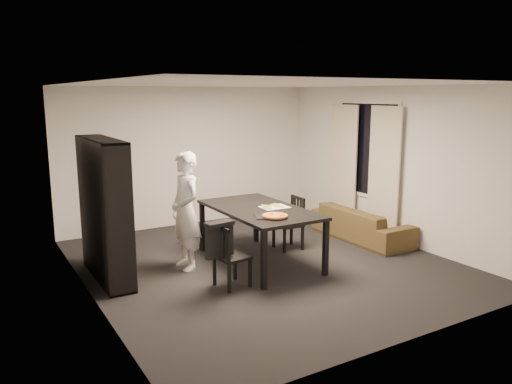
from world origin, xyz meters
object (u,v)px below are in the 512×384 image
chair_right (293,219)px  pepperoni_pizza (275,216)px  bookshelf (105,210)px  dining_table (259,213)px  sofa (362,223)px  chair_left (227,252)px  person (186,211)px  baking_tray (270,216)px

chair_right → pepperoni_pizza: size_ratio=2.42×
bookshelf → dining_table: 2.17m
dining_table → sofa: dining_table is taller
bookshelf → dining_table: size_ratio=0.96×
chair_left → person: size_ratio=0.50×
bookshelf → chair_right: bookshelf is taller
bookshelf → pepperoni_pizza: (1.99, -1.10, -0.10)m
person → sofa: person is taller
bookshelf → chair_left: bookshelf is taller
bookshelf → dining_table: bookshelf is taller
dining_table → chair_right: 0.92m
person → baking_tray: (0.89, -0.83, -0.01)m
baking_tray → sofa: (2.28, 0.65, -0.56)m
dining_table → chair_left: (-0.87, -0.64, -0.28)m
bookshelf → sofa: size_ratio=1.00×
dining_table → sofa: 2.20m
bookshelf → sofa: 4.31m
dining_table → chair_right: chair_right is taller
chair_right → bookshelf: bearing=-90.9°
bookshelf → pepperoni_pizza: bearing=-29.0°
bookshelf → chair_right: bearing=-3.5°
baking_tray → dining_table: bearing=74.4°
sofa → dining_table: bearing=93.7°
bookshelf → baking_tray: 2.21m
person → baking_tray: person is taller
chair_left → person: (-0.16, 0.96, 0.37)m
chair_right → baking_tray: 1.32m
dining_table → chair_left: chair_left is taller
chair_right → person: size_ratio=0.50×
baking_tray → sofa: baking_tray is taller
baking_tray → pepperoni_pizza: (0.03, -0.09, 0.02)m
person → pepperoni_pizza: person is taller
bookshelf → sofa: bookshelf is taller
chair_left → bookshelf: bearing=39.2°
chair_left → baking_tray: bearing=-87.7°
person → baking_tray: bearing=44.3°
bookshelf → chair_right: 2.97m
bookshelf → chair_right: (2.93, -0.18, -0.47)m
chair_right → baking_tray: chair_right is taller
person → baking_tray: 1.21m
chair_right → pepperoni_pizza: bearing=-42.7°
chair_right → baking_tray: size_ratio=2.12×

